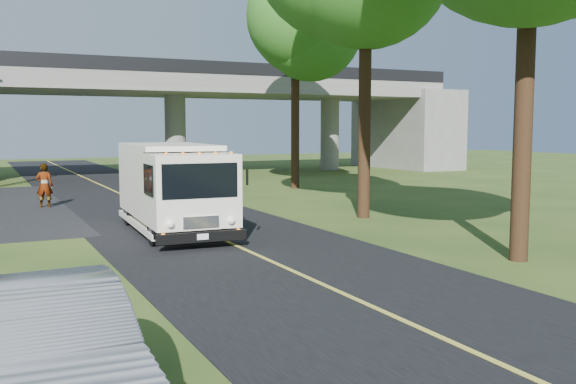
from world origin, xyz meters
TOP-DOWN VIEW (x-y plane):
  - ground at (0.00, 0.00)m, footprint 120.00×120.00m
  - road at (0.00, 10.00)m, footprint 7.00×90.00m
  - lane_line at (0.00, 10.00)m, footprint 0.12×90.00m
  - overpass at (0.00, 32.00)m, footprint 54.00×10.00m
  - tree_right_far at (9.21, 19.84)m, footprint 5.77×5.67m
  - step_van at (-0.87, 8.73)m, footprint 2.68×6.57m
  - silver_sedan at (-5.68, -3.10)m, footprint 1.73×4.70m
  - pedestrian at (-3.80, 17.07)m, footprint 0.75×0.59m

SIDE VIEW (x-z plane):
  - ground at x=0.00m, z-range 0.00..0.00m
  - road at x=0.00m, z-range 0.00..0.02m
  - lane_line at x=0.00m, z-range 0.03..0.03m
  - silver_sedan at x=-5.68m, z-range 0.00..1.54m
  - pedestrian at x=-3.80m, z-range 0.00..1.80m
  - step_van at x=-0.87m, z-range 0.12..2.83m
  - overpass at x=0.00m, z-range 0.91..8.21m
  - tree_right_far at x=9.21m, z-range 2.81..13.80m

